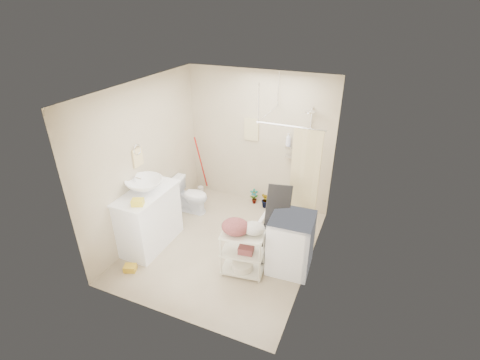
# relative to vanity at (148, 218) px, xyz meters

# --- Properties ---
(floor) EXTENTS (3.20, 3.20, 0.00)m
(floor) POSITION_rel_vanity_xyz_m (1.16, 0.42, -0.50)
(floor) COLOR tan
(floor) RESTS_ON ground
(ceiling) EXTENTS (2.80, 3.20, 0.04)m
(ceiling) POSITION_rel_vanity_xyz_m (1.16, 0.42, 2.10)
(ceiling) COLOR silver
(ceiling) RESTS_ON ground
(wall_back) EXTENTS (2.80, 0.04, 2.60)m
(wall_back) POSITION_rel_vanity_xyz_m (1.16, 2.02, 0.80)
(wall_back) COLOR beige
(wall_back) RESTS_ON ground
(wall_front) EXTENTS (2.80, 0.04, 2.60)m
(wall_front) POSITION_rel_vanity_xyz_m (1.16, -1.18, 0.80)
(wall_front) COLOR beige
(wall_front) RESTS_ON ground
(wall_left) EXTENTS (0.04, 3.20, 2.60)m
(wall_left) POSITION_rel_vanity_xyz_m (-0.24, 0.42, 0.80)
(wall_left) COLOR beige
(wall_left) RESTS_ON ground
(wall_right) EXTENTS (0.04, 3.20, 2.60)m
(wall_right) POSITION_rel_vanity_xyz_m (2.56, 0.42, 0.80)
(wall_right) COLOR beige
(wall_right) RESTS_ON ground
(vanity) EXTENTS (0.64, 1.13, 0.99)m
(vanity) POSITION_rel_vanity_xyz_m (0.00, 0.00, 0.00)
(vanity) COLOR white
(vanity) RESTS_ON ground
(sink) EXTENTS (0.70, 0.70, 0.20)m
(sink) POSITION_rel_vanity_xyz_m (0.00, 0.03, 0.60)
(sink) COLOR white
(sink) RESTS_ON vanity
(counter_basket) EXTENTS (0.21, 0.19, 0.09)m
(counter_basket) POSITION_rel_vanity_xyz_m (0.16, -0.36, 0.54)
(counter_basket) COLOR yellow
(counter_basket) RESTS_ON vanity
(floor_basket) EXTENTS (0.31, 0.27, 0.14)m
(floor_basket) POSITION_rel_vanity_xyz_m (0.11, -0.69, -0.43)
(floor_basket) COLOR gold
(floor_basket) RESTS_ON ground
(toilet) EXTENTS (0.69, 0.41, 0.69)m
(toilet) POSITION_rel_vanity_xyz_m (0.12, 1.14, -0.15)
(toilet) COLOR white
(toilet) RESTS_ON ground
(mop) EXTENTS (0.16, 0.16, 1.28)m
(mop) POSITION_rel_vanity_xyz_m (-0.07, 1.86, 0.14)
(mop) COLOR #AF100B
(mop) RESTS_ON ground
(potted_plant_a) EXTENTS (0.20, 0.17, 0.31)m
(potted_plant_a) POSITION_rel_vanity_xyz_m (1.14, 1.87, -0.34)
(potted_plant_a) COLOR maroon
(potted_plant_a) RESTS_ON ground
(potted_plant_b) EXTENTS (0.24, 0.24, 0.34)m
(potted_plant_b) POSITION_rel_vanity_xyz_m (1.41, 1.80, -0.33)
(potted_plant_b) COLOR brown
(potted_plant_b) RESTS_ON ground
(hanging_towel) EXTENTS (0.28, 0.03, 0.42)m
(hanging_towel) POSITION_rel_vanity_xyz_m (1.01, 2.00, 1.00)
(hanging_towel) COLOR beige
(hanging_towel) RESTS_ON wall_back
(towel_ring) EXTENTS (0.04, 0.22, 0.34)m
(towel_ring) POSITION_rel_vanity_xyz_m (-0.22, 0.22, 0.97)
(towel_ring) COLOR #F2D790
(towel_ring) RESTS_ON wall_left
(tp_holder) EXTENTS (0.08, 0.12, 0.14)m
(tp_holder) POSITION_rel_vanity_xyz_m (-0.20, 0.47, 0.22)
(tp_holder) COLOR white
(tp_holder) RESTS_ON wall_left
(shower) EXTENTS (1.10, 1.10, 2.10)m
(shower) POSITION_rel_vanity_xyz_m (2.01, 1.47, 0.55)
(shower) COLOR white
(shower) RESTS_ON ground
(shampoo_bottle_a) EXTENTS (0.11, 0.11, 0.23)m
(shampoo_bottle_a) POSITION_rel_vanity_xyz_m (1.74, 1.93, 0.94)
(shampoo_bottle_a) COLOR silver
(shampoo_bottle_a) RESTS_ON shower
(shampoo_bottle_b) EXTENTS (0.10, 0.10, 0.17)m
(shampoo_bottle_b) POSITION_rel_vanity_xyz_m (1.92, 1.93, 0.91)
(shampoo_bottle_b) COLOR #4053B1
(shampoo_bottle_b) RESTS_ON shower
(washing_machine) EXTENTS (0.65, 0.67, 0.90)m
(washing_machine) POSITION_rel_vanity_xyz_m (2.30, 0.34, -0.05)
(washing_machine) COLOR white
(washing_machine) RESTS_ON ground
(laundry_rack) EXTENTS (0.66, 0.44, 0.84)m
(laundry_rack) POSITION_rel_vanity_xyz_m (1.69, -0.05, -0.07)
(laundry_rack) COLOR beige
(laundry_rack) RESTS_ON ground
(ironing_board) EXTENTS (0.37, 0.27, 1.29)m
(ironing_board) POSITION_rel_vanity_xyz_m (2.03, 0.41, 0.15)
(ironing_board) COLOR black
(ironing_board) RESTS_ON ground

